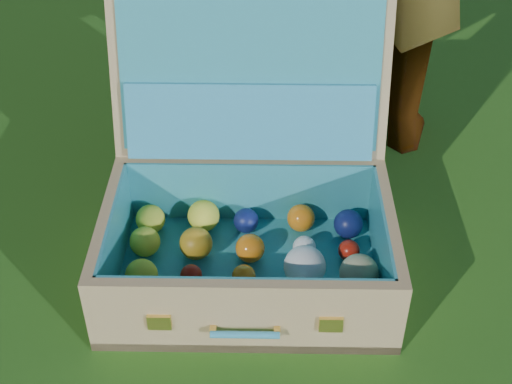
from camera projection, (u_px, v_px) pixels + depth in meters
name	position (u px, v px, depth m)	size (l,w,h in m)	color
ground	(163.00, 337.00, 1.42)	(60.00, 60.00, 0.00)	#215114
suitcase	(250.00, 196.00, 1.51)	(0.70, 0.65, 0.57)	tan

